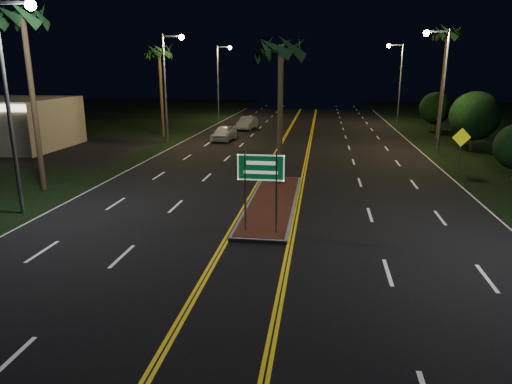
% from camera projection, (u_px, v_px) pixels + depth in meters
% --- Properties ---
extents(ground, '(120.00, 120.00, 0.00)m').
position_uv_depth(ground, '(249.00, 264.00, 15.25)').
color(ground, black).
rests_on(ground, ground).
extents(median_island, '(2.25, 10.25, 0.17)m').
position_uv_depth(median_island, '(272.00, 203.00, 21.91)').
color(median_island, gray).
rests_on(median_island, ground).
extents(highway_sign, '(1.80, 0.08, 3.20)m').
position_uv_depth(highway_sign, '(261.00, 175.00, 17.28)').
color(highway_sign, gray).
rests_on(highway_sign, ground).
extents(streetlight_left_near, '(1.91, 0.44, 9.00)m').
position_uv_depth(streetlight_left_near, '(13.00, 85.00, 19.04)').
color(streetlight_left_near, gray).
rests_on(streetlight_left_near, ground).
extents(streetlight_left_mid, '(1.91, 0.44, 9.00)m').
position_uv_depth(streetlight_left_mid, '(169.00, 76.00, 38.14)').
color(streetlight_left_mid, gray).
rests_on(streetlight_left_mid, ground).
extents(streetlight_left_far, '(1.91, 0.44, 9.00)m').
position_uv_depth(streetlight_left_far, '(221.00, 74.00, 57.24)').
color(streetlight_left_far, gray).
rests_on(streetlight_left_far, ground).
extents(streetlight_right_mid, '(1.91, 0.44, 9.00)m').
position_uv_depth(streetlight_right_mid, '(440.00, 78.00, 33.30)').
color(streetlight_right_mid, gray).
rests_on(streetlight_right_mid, ground).
extents(streetlight_right_far, '(1.91, 0.44, 9.00)m').
position_uv_depth(streetlight_right_far, '(397.00, 74.00, 52.40)').
color(streetlight_right_far, gray).
rests_on(streetlight_right_far, ground).
extents(palm_median, '(2.40, 2.40, 8.30)m').
position_uv_depth(palm_median, '(281.00, 49.00, 23.36)').
color(palm_median, '#382819').
rests_on(palm_median, ground).
extents(palm_left_near, '(2.40, 2.40, 9.80)m').
position_uv_depth(palm_left_near, '(23.00, 18.00, 22.33)').
color(palm_left_near, '#382819').
rests_on(palm_left_near, ground).
extents(palm_left_far, '(2.40, 2.40, 8.80)m').
position_uv_depth(palm_left_far, '(159.00, 52.00, 41.71)').
color(palm_left_far, '#382819').
rests_on(palm_left_far, ground).
extents(palm_right_far, '(2.40, 2.40, 10.30)m').
position_uv_depth(palm_right_far, '(448.00, 35.00, 39.72)').
color(palm_right_far, '#382819').
rests_on(palm_right_far, ground).
extents(shrub_mid, '(3.78, 3.78, 4.62)m').
position_uv_depth(shrub_mid, '(475.00, 116.00, 35.52)').
color(shrub_mid, '#382819').
rests_on(shrub_mid, ground).
extents(shrub_far, '(3.24, 3.24, 3.96)m').
position_uv_depth(shrub_far, '(436.00, 108.00, 47.10)').
color(shrub_far, '#382819').
rests_on(shrub_far, ground).
extents(car_near, '(2.44, 4.92, 1.59)m').
position_uv_depth(car_near, '(224.00, 132.00, 41.01)').
color(car_near, silver).
rests_on(car_near, ground).
extents(car_far, '(2.49, 4.82, 1.54)m').
position_uv_depth(car_far, '(247.00, 122.00, 48.61)').
color(car_far, '#A7AAB0').
rests_on(car_far, ground).
extents(warning_sign, '(1.15, 0.22, 2.77)m').
position_uv_depth(warning_sign, '(461.00, 143.00, 28.24)').
color(warning_sign, gray).
rests_on(warning_sign, ground).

